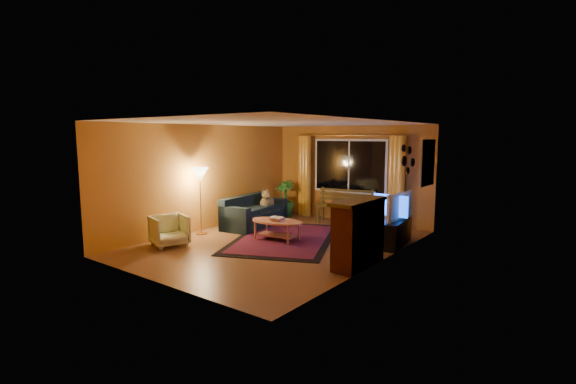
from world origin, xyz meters
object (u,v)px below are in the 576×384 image
Objects in this scene: sofa at (255,211)px; armchair at (169,229)px; tv_console at (394,232)px; floor_lamp at (201,201)px; bench at (345,215)px; coffee_table at (277,230)px.

armchair is (-0.15, -2.46, -0.03)m from sofa.
armchair is 4.62m from tv_console.
floor_lamp reaches higher than armchair.
sofa reaches higher than bench.
tv_console reaches higher than bench.
sofa is at bearing 73.48° from floor_lamp.
bench is 1.16× the size of tv_console.
floor_lamp is at bearing -164.27° from tv_console.
tv_console is at bearing -1.18° from sofa.
armchair is at bearing -76.23° from floor_lamp.
floor_lamp is at bearing -161.50° from coffee_table.
sofa is at bearing 177.60° from tv_console.
sofa reaches higher than armchair.
tv_console is (3.64, 2.84, -0.08)m from armchair.
sofa is 1.57m from coffee_table.
bench is 2.15× the size of armchair.
floor_lamp is at bearing -113.85° from sofa.
bench is 0.97× the size of floor_lamp.
bench is at bearing 83.26° from coffee_table.
armchair is 1.19m from floor_lamp.
floor_lamp reaches higher than coffee_table.
armchair is 0.45× the size of floor_lamp.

